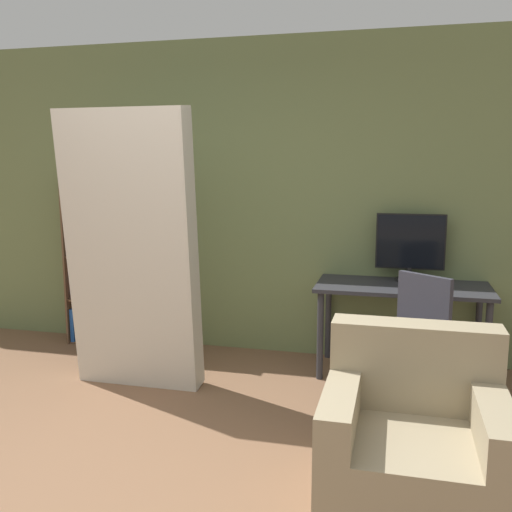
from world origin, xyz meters
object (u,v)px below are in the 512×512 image
Objects in this scene: monitor at (410,245)px; armchair at (413,443)px; bookshelf at (102,260)px; mattress_near at (132,252)px; office_chair at (408,361)px.

monitor reaches higher than armchair.
armchair is at bearing -35.79° from bookshelf.
bookshelf is at bearing 129.70° from mattress_near.
office_chair is at bearing -0.87° from mattress_near.
office_chair is at bearing -19.56° from bookshelf.
monitor is at bearing 89.96° from office_chair.
armchair is (2.75, -1.99, -0.45)m from bookshelf.
armchair is at bearing -27.86° from mattress_near.
office_chair is 0.46× the size of mattress_near.
office_chair is 1.01m from armchair.
monitor is at bearing -0.21° from bookshelf.
bookshelf is 1.91× the size of armchair.
mattress_near is (-1.96, 0.03, 0.64)m from office_chair.
mattress_near reaches higher than office_chair.
bookshelf is at bearing 160.44° from office_chair.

